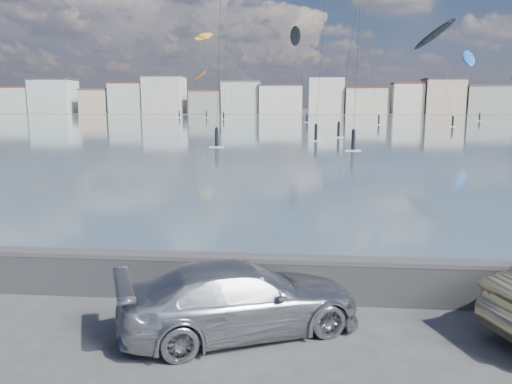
# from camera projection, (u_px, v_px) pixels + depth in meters

# --- Properties ---
(ground) EXTENTS (700.00, 700.00, 0.00)m
(ground) POSITION_uv_depth(u_px,v_px,m) (176.00, 359.00, 8.49)
(ground) COLOR #333335
(ground) RESTS_ON ground
(bay_water) EXTENTS (500.00, 177.00, 0.00)m
(bay_water) POSITION_uv_depth(u_px,v_px,m) (291.00, 125.00, 98.17)
(bay_water) COLOR #405E66
(bay_water) RESTS_ON ground
(far_shore_strip) EXTENTS (500.00, 60.00, 0.00)m
(far_shore_strip) POSITION_uv_depth(u_px,v_px,m) (297.00, 113.00, 204.51)
(far_shore_strip) COLOR #4C473D
(far_shore_strip) RESTS_ON ground
(seawall) EXTENTS (400.00, 0.36, 1.08)m
(seawall) POSITION_uv_depth(u_px,v_px,m) (206.00, 273.00, 11.04)
(seawall) COLOR #28282B
(seawall) RESTS_ON ground
(far_buildings) EXTENTS (240.79, 13.26, 14.60)m
(far_buildings) POSITION_uv_depth(u_px,v_px,m) (300.00, 98.00, 189.61)
(far_buildings) COLOR #B7C6BC
(far_buildings) RESTS_ON ground
(car_silver) EXTENTS (4.96, 3.57, 1.33)m
(car_silver) POSITION_uv_depth(u_px,v_px,m) (241.00, 298.00, 9.42)
(car_silver) COLOR #A6A8AC
(car_silver) RESTS_ON ground
(kitesurfer_0) EXTENTS (5.94, 11.35, 25.91)m
(kitesurfer_0) POSITION_uv_depth(u_px,v_px,m) (204.00, 37.00, 146.59)
(kitesurfer_0) COLOR #BF8C19
(kitesurfer_0) RESTS_ON ground
(kitesurfer_3) EXTENTS (8.52, 13.78, 20.54)m
(kitesurfer_3) POSITION_uv_depth(u_px,v_px,m) (435.00, 35.00, 96.27)
(kitesurfer_3) COLOR black
(kitesurfer_3) RESTS_ON ground
(kitesurfer_5) EXTENTS (5.17, 20.20, 22.53)m
(kitesurfer_5) POSITION_uv_depth(u_px,v_px,m) (296.00, 37.00, 121.02)
(kitesurfer_5) COLOR black
(kitesurfer_5) RESTS_ON ground
(kitesurfer_6) EXTENTS (7.42, 17.61, 14.34)m
(kitesurfer_6) POSITION_uv_depth(u_px,v_px,m) (199.00, 76.00, 154.86)
(kitesurfer_6) COLOR orange
(kitesurfer_6) RESTS_ON ground
(kitesurfer_14) EXTENTS (4.94, 12.72, 18.04)m
(kitesurfer_14) POSITION_uv_depth(u_px,v_px,m) (469.00, 59.00, 121.88)
(kitesurfer_14) COLOR blue
(kitesurfer_14) RESTS_ON ground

